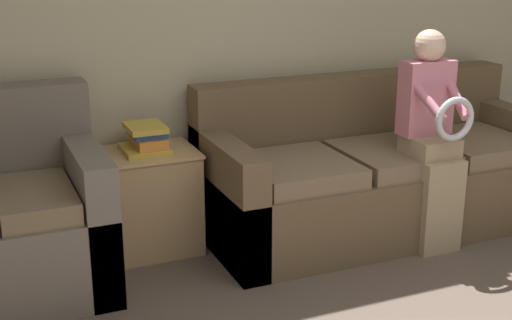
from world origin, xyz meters
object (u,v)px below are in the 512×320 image
object	(u,v)px
couch_main	(376,176)
child_left_seated	(433,131)
book_stack	(147,139)
side_shelf	(150,200)

from	to	relation	value
couch_main	child_left_seated	world-z (taller)	child_left_seated
couch_main	child_left_seated	xyz separation A→B (m)	(0.13, -0.36, 0.36)
book_stack	child_left_seated	bearing A→B (deg)	-20.21
side_shelf	child_left_seated	bearing A→B (deg)	-20.37
child_left_seated	side_shelf	size ratio (longest dim) A/B	2.10
child_left_seated	side_shelf	world-z (taller)	child_left_seated
side_shelf	book_stack	xyz separation A→B (m)	(-0.00, -0.00, 0.37)
child_left_seated	side_shelf	bearing A→B (deg)	159.63
couch_main	child_left_seated	distance (m)	0.53
side_shelf	book_stack	size ratio (longest dim) A/B	2.17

